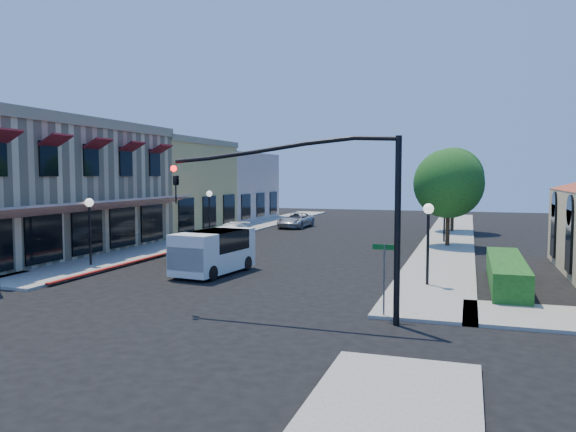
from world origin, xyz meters
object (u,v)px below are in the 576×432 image
(signal_mast_arm, at_px, (331,196))
(lamppost_right_far, at_px, (445,204))
(street_tree_a, at_px, (449,184))
(white_van, at_px, (213,249))
(parked_car_d, at_px, (296,220))
(lamppost_right_near, at_px, (428,223))
(street_tree_b, at_px, (453,178))
(lamppost_left_far, at_px, (209,202))
(parked_car_c, at_px, (231,232))
(lamppost_left_near, at_px, (90,214))
(parked_car_b, at_px, (212,240))
(parked_car_a, at_px, (191,248))
(street_name_sign, at_px, (384,268))

(signal_mast_arm, relative_size, lamppost_right_far, 2.24)
(lamppost_right_far, bearing_deg, street_tree_a, -81.47)
(white_van, xyz_separation_m, parked_car_d, (-3.23, 23.90, -0.52))
(lamppost_right_near, bearing_deg, street_tree_b, 89.28)
(lamppost_left_far, distance_m, parked_car_c, 3.37)
(street_tree_b, bearing_deg, lamppost_left_near, -125.79)
(street_tree_b, height_order, lamppost_right_far, street_tree_b)
(lamppost_left_far, bearing_deg, parked_car_b, -62.65)
(street_tree_b, bearing_deg, parked_car_b, -132.78)
(parked_car_d, bearing_deg, parked_car_c, -94.44)
(parked_car_a, bearing_deg, parked_car_c, 96.47)
(lamppost_left_far, xyz_separation_m, parked_car_a, (3.70, -10.00, -2.11))
(lamppost_left_near, height_order, parked_car_d, lamppost_left_near)
(parked_car_c, distance_m, parked_car_d, 11.39)
(signal_mast_arm, bearing_deg, lamppost_right_near, 67.88)
(parked_car_d, bearing_deg, lamppost_left_far, -107.68)
(white_van, distance_m, parked_car_a, 5.10)
(street_name_sign, relative_size, white_van, 0.51)
(street_tree_a, bearing_deg, parked_car_c, -175.05)
(street_tree_b, height_order, street_name_sign, street_tree_b)
(lamppost_left_far, relative_size, parked_car_a, 0.97)
(lamppost_left_near, distance_m, white_van, 7.10)
(parked_car_d, bearing_deg, street_tree_b, 2.62)
(parked_car_a, height_order, parked_car_d, parked_car_d)
(street_tree_a, xyz_separation_m, signal_mast_arm, (-2.94, -20.50, -0.11))
(street_tree_a, bearing_deg, signal_mast_arm, -98.17)
(street_name_sign, height_order, parked_car_b, street_name_sign)
(lamppost_right_near, bearing_deg, parked_car_d, 118.99)
(lamppost_left_far, xyz_separation_m, lamppost_right_near, (17.00, -14.00, 0.00))
(white_van, bearing_deg, parked_car_a, 129.68)
(lamppost_left_far, height_order, white_van, lamppost_left_far)
(street_tree_b, xyz_separation_m, lamppost_left_near, (-17.30, -24.00, -1.81))
(lamppost_left_far, relative_size, parked_car_c, 0.81)
(signal_mast_arm, height_order, white_van, signal_mast_arm)
(street_name_sign, xyz_separation_m, parked_car_b, (-13.11, 14.22, -1.15))
(street_tree_b, distance_m, parked_car_c, 19.18)
(signal_mast_arm, height_order, parked_car_a, signal_mast_arm)
(parked_car_b, relative_size, parked_car_d, 0.69)
(white_van, relative_size, parked_car_d, 1.01)
(lamppost_right_far, bearing_deg, parked_car_b, -151.77)
(lamppost_right_near, relative_size, parked_car_b, 1.06)
(street_tree_a, height_order, street_name_sign, street_tree_a)
(lamppost_left_far, relative_size, parked_car_d, 0.73)
(street_tree_a, distance_m, signal_mast_arm, 20.71)
(street_name_sign, relative_size, lamppost_left_near, 0.70)
(street_name_sign, bearing_deg, parked_car_c, 126.52)
(lamppost_left_near, height_order, parked_car_a, lamppost_left_near)
(street_tree_b, relative_size, parked_car_a, 1.91)
(lamppost_left_far, height_order, lamppost_right_near, same)
(street_name_sign, xyz_separation_m, parked_car_c, (-13.70, 18.50, -1.06))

